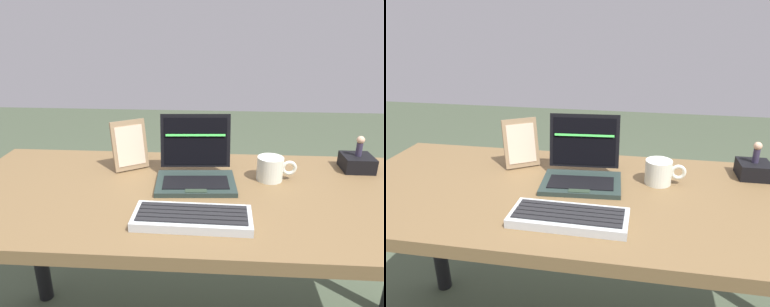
% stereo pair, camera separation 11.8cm
% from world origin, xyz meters
% --- Properties ---
extents(desk, '(1.71, 0.70, 0.73)m').
position_xyz_m(desk, '(0.00, 0.00, 0.64)').
color(desk, brown).
rests_on(desk, ground).
extents(laptop_front, '(0.27, 0.24, 0.21)m').
position_xyz_m(laptop_front, '(-0.06, 0.08, 0.78)').
color(laptop_front, '#22302C').
rests_on(laptop_front, desk).
extents(external_keyboard, '(0.33, 0.14, 0.03)m').
position_xyz_m(external_keyboard, '(-0.06, -0.19, 0.75)').
color(external_keyboard, '#B1B8B9').
rests_on(external_keyboard, desk).
extents(photo_frame, '(0.13, 0.11, 0.18)m').
position_xyz_m(photo_frame, '(-0.31, 0.17, 0.82)').
color(photo_frame, '#866D4D').
rests_on(photo_frame, desk).
extents(figurine_stand, '(0.11, 0.11, 0.05)m').
position_xyz_m(figurine_stand, '(0.52, 0.22, 0.76)').
color(figurine_stand, black).
rests_on(figurine_stand, desk).
extents(figurine, '(0.03, 0.03, 0.07)m').
position_xyz_m(figurine, '(0.52, 0.22, 0.83)').
color(figurine, '#2F2940').
rests_on(figurine, figurine_stand).
extents(coffee_mug, '(0.14, 0.09, 0.08)m').
position_xyz_m(coffee_mug, '(0.19, 0.11, 0.77)').
color(coffee_mug, silver).
rests_on(coffee_mug, desk).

